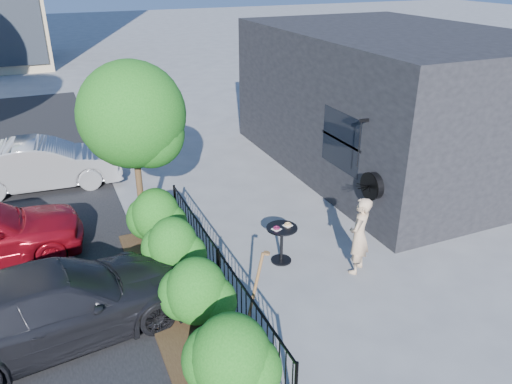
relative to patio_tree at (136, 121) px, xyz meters
name	(u,v)px	position (x,y,z in m)	size (l,w,h in m)	color
ground	(292,281)	(2.24, -2.76, -2.76)	(120.00, 120.00, 0.00)	gray
shop_building	(390,100)	(7.73, 1.74, -0.76)	(6.22, 9.00, 4.00)	black
fence	(219,274)	(0.74, -2.76, -2.20)	(0.05, 6.05, 1.10)	black
planting_bed	(183,307)	(0.04, -2.76, -2.72)	(1.30, 6.00, 0.08)	#382616
shrubs	(185,272)	(0.14, -2.66, -2.06)	(1.10, 5.60, 1.24)	#175C15
patio_tree	(136,121)	(0.00, 0.00, 0.00)	(2.20, 2.20, 3.94)	#3F2B19
cafe_table	(282,238)	(2.36, -2.03, -2.21)	(0.64, 0.64, 0.86)	black
woman	(359,236)	(3.60, -2.95, -1.95)	(0.59, 0.39, 1.62)	tan
shovel	(253,297)	(0.98, -3.76, -2.10)	(0.51, 0.20, 1.52)	brown
car_silver	(43,164)	(-1.97, 3.97, -2.09)	(1.43, 4.10, 1.35)	#A1A1A5
car_darkgrey	(56,304)	(-2.04, -2.63, -2.11)	(1.83, 4.50, 1.30)	black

